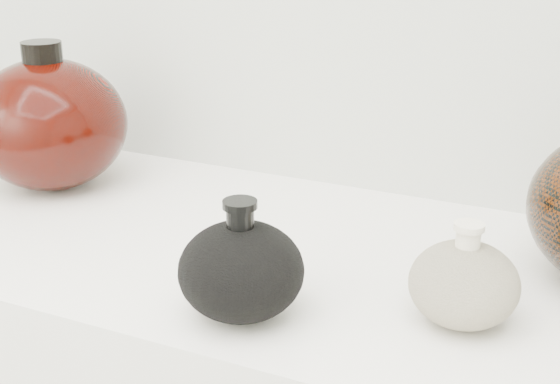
% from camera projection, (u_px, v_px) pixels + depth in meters
% --- Properties ---
extents(black_gourd_vase, '(0.14, 0.14, 0.13)m').
position_uv_depth(black_gourd_vase, '(241.00, 270.00, 0.81)').
color(black_gourd_vase, black).
rests_on(black_gourd_vase, display_counter).
extents(cream_gourd_vase, '(0.15, 0.15, 0.11)m').
position_uv_depth(cream_gourd_vase, '(464.00, 283.00, 0.79)').
color(cream_gourd_vase, beige).
rests_on(cream_gourd_vase, display_counter).
extents(left_round_pot, '(0.26, 0.26, 0.22)m').
position_uv_depth(left_round_pot, '(50.00, 123.00, 1.16)').
color(left_round_pot, black).
rests_on(left_round_pot, display_counter).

